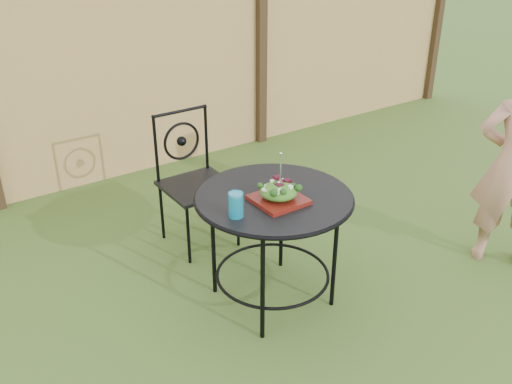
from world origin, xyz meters
The scene contains 8 objects.
ground centered at (0.00, 0.00, 0.00)m, with size 60.00×60.00×0.00m, color #254215.
fence centered at (0.00, 2.19, 0.95)m, with size 8.00×0.12×1.90m.
patio_table centered at (-0.18, -0.08, 0.59)m, with size 0.92×0.92×0.72m.
patio_chair centered at (-0.21, 0.82, 0.50)m, with size 0.46×0.46×0.95m.
salad_plate centered at (-0.20, -0.15, 0.74)m, with size 0.27×0.27×0.02m, color #4B0D0A.
salad centered at (-0.20, -0.15, 0.79)m, with size 0.21×0.21×0.08m, color #235614.
fork centered at (-0.19, -0.15, 0.92)m, with size 0.01×0.01×0.18m, color silver.
drinking_glass centered at (-0.49, -0.16, 0.79)m, with size 0.08×0.08×0.14m, color #0E80A3.
Camera 1 is at (-1.91, -2.40, 2.21)m, focal length 40.00 mm.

